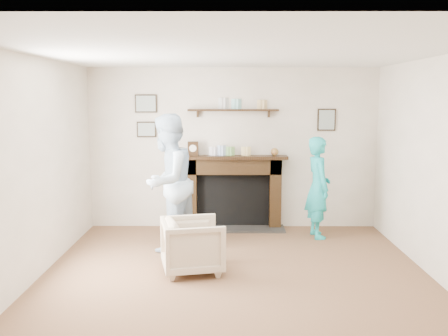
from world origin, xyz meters
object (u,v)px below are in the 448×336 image
(armchair, at_px, (193,271))
(pedestal_table, at_px, (177,200))
(woman, at_px, (317,237))
(man, at_px, (168,248))

(armchair, distance_m, pedestal_table, 1.35)
(woman, height_order, pedestal_table, pedestal_table)
(armchair, xyz_separation_m, woman, (1.74, 1.50, 0.00))
(armchair, bearing_deg, woman, -61.24)
(woman, bearing_deg, man, 97.67)
(armchair, relative_size, man, 0.38)
(man, bearing_deg, pedestal_table, -178.62)
(armchair, height_order, pedestal_table, pedestal_table)
(woman, xyz_separation_m, pedestal_table, (-2.04, -0.34, 0.63))
(armchair, bearing_deg, pedestal_table, 2.30)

